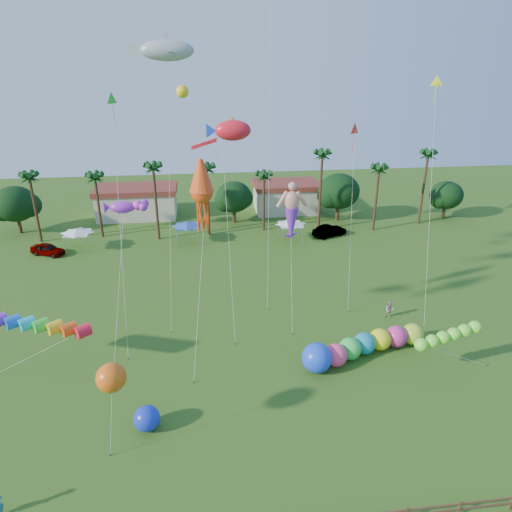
{
  "coord_description": "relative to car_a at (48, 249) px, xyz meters",
  "views": [
    {
      "loc": [
        -3.97,
        -21.77,
        22.48
      ],
      "look_at": [
        0.0,
        10.0,
        9.0
      ],
      "focal_mm": 32.0,
      "sensor_mm": 36.0,
      "label": 1
    }
  ],
  "objects": [
    {
      "name": "delta_kite_green",
      "position": [
        13.65,
        -21.01,
        18.92
      ],
      "size": [
        1.01,
        3.88,
        20.69
      ],
      "color": "green",
      "rests_on": "ground"
    },
    {
      "name": "buildings_row",
      "position": [
        20.58,
        15.08,
        1.25
      ],
      "size": [
        35.0,
        7.0,
        4.0
      ],
      "color": "beige",
      "rests_on": "ground"
    },
    {
      "name": "tree_line",
      "position": [
        27.23,
        9.07,
        3.53
      ],
      "size": [
        69.46,
        8.91,
        11.0
      ],
      "color": "#3A2819",
      "rests_on": "ground"
    },
    {
      "name": "shark_kite",
      "position": [
        17.55,
        -15.58,
        22.78
      ],
      "size": [
        6.17,
        6.77,
        24.58
      ],
      "color": "#99A2A7",
      "rests_on": "ground"
    },
    {
      "name": "tent_row",
      "position": [
        17.67,
        1.41,
        2.0
      ],
      "size": [
        31.0,
        4.0,
        0.6
      ],
      "color": "white",
      "rests_on": "ground"
    },
    {
      "name": "ground",
      "position": [
        23.67,
        -34.92,
        -0.75
      ],
      "size": [
        160.0,
        160.0,
        0.0
      ],
      "primitive_type": "plane",
      "color": "#285116",
      "rests_on": "ground"
    },
    {
      "name": "blue_ball",
      "position": [
        15.44,
        -32.38,
        0.13
      ],
      "size": [
        1.75,
        1.75,
        1.75
      ],
      "primitive_type": "sphere",
      "color": "#1732D4",
      "rests_on": "ground"
    },
    {
      "name": "fish_kite",
      "position": [
        22.55,
        -18.8,
        16.79
      ],
      "size": [
        4.55,
        5.42,
        18.47
      ],
      "color": "red",
      "rests_on": "ground"
    },
    {
      "name": "spectator_b",
      "position": [
        37.08,
        -20.46,
        0.11
      ],
      "size": [
        0.98,
        0.85,
        1.72
      ],
      "primitive_type": "imported",
      "rotation": [
        0.0,
        0.0,
        -0.27
      ],
      "color": "#AA918E",
      "rests_on": "ground"
    },
    {
      "name": "orange_ball_kite",
      "position": [
        14.02,
        -34.17,
        4.93
      ],
      "size": [
        2.04,
        2.04,
        6.57
      ],
      "color": "orange",
      "rests_on": "ground"
    },
    {
      "name": "rainbow_tube",
      "position": [
        8.34,
        -25.29,
        2.84
      ],
      "size": [
        9.06,
        4.24,
        4.11
      ],
      "color": "red",
      "rests_on": "ground"
    },
    {
      "name": "squid_kite",
      "position": [
        19.8,
        -23.31,
        12.89
      ],
      "size": [
        2.53,
        5.82,
        16.27
      ],
      "color": "#EF4513",
      "rests_on": "ground"
    },
    {
      "name": "car_a",
      "position": [
        0.0,
        0.0,
        0.0
      ],
      "size": [
        4.73,
        3.42,
        1.5
      ],
      "primitive_type": "imported",
      "rotation": [
        0.0,
        0.0,
        1.15
      ],
      "color": "#4C4C54",
      "rests_on": "ground"
    },
    {
      "name": "caterpillar_inflatable",
      "position": [
        32.14,
        -26.25,
        0.26
      ],
      "size": [
        11.66,
        5.17,
        2.4
      ],
      "rotation": [
        0.0,
        0.0,
        0.3
      ],
      "color": "#FA4279",
      "rests_on": "ground"
    },
    {
      "name": "delta_kite_yellow",
      "position": [
        38.98,
        -19.7,
        19.9
      ],
      "size": [
        1.09,
        5.13,
        21.71
      ],
      "color": "yellow",
      "rests_on": "ground"
    },
    {
      "name": "car_b",
      "position": [
        37.52,
        2.19,
        0.07
      ],
      "size": [
        5.21,
        3.57,
        1.63
      ],
      "primitive_type": "imported",
      "rotation": [
        0.0,
        0.0,
        1.99
      ],
      "color": "#4C4C54",
      "rests_on": "ground"
    },
    {
      "name": "delta_kite_red",
      "position": [
        34.36,
        -14.2,
        15.87
      ],
      "size": [
        1.51,
        5.29,
        17.49
      ],
      "color": "#FB2E1B",
      "rests_on": "ground"
    },
    {
      "name": "merman_kite",
      "position": [
        27.59,
        -18.84,
        9.45
      ],
      "size": [
        2.46,
        4.49,
        12.71
      ],
      "color": "tan",
      "rests_on": "ground"
    },
    {
      "name": "green_worm",
      "position": [
        35.79,
        -29.2,
        2.08
      ],
      "size": [
        9.12,
        1.66,
        3.45
      ],
      "color": "#71F937",
      "rests_on": "ground"
    },
    {
      "name": "lobster_kite",
      "position": [
        13.84,
        -22.78,
        11.86
      ],
      "size": [
        3.75,
        6.14,
        13.27
      ],
      "color": "purple",
      "rests_on": "ground"
    }
  ]
}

